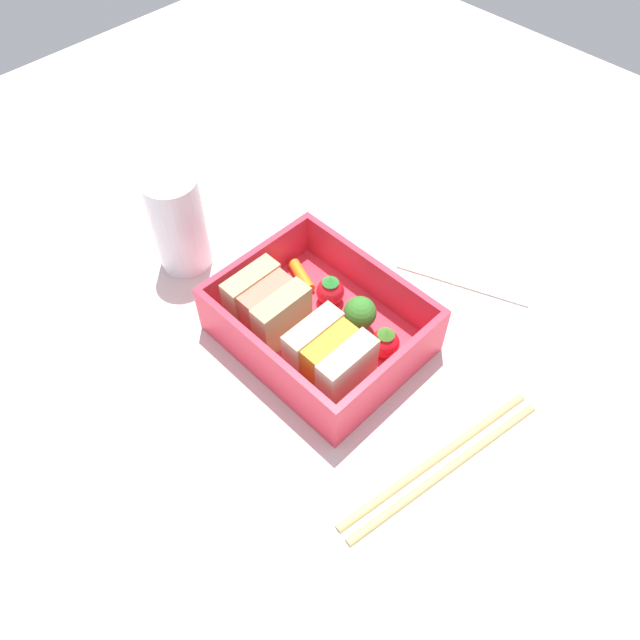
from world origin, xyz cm
name	(u,v)px	position (x,y,z in cm)	size (l,w,h in cm)	color
ground_plane	(320,345)	(0.00, 0.00, -1.00)	(120.00, 120.00, 2.00)	beige
bento_tray	(320,335)	(0.00, 0.00, 0.60)	(16.82, 13.50, 1.20)	#E53148
bento_rim	(320,316)	(0.00, 0.00, 3.28)	(16.82, 13.50, 4.15)	#E53148
sandwich_left	(330,357)	(-3.75, 2.63, 3.67)	(5.69, 5.26, 4.94)	beige
sandwich_center_left	(267,306)	(3.75, 2.63, 3.67)	(5.69, 5.26, 4.94)	tan
strawberry_left	(385,343)	(-5.47, -2.24, 2.57)	(2.49, 2.49, 3.09)	red
broccoli_floret	(360,313)	(-2.26, -2.55, 3.38)	(2.86, 2.86, 3.70)	#81D160
strawberry_far_left	(330,291)	(1.76, -3.05, 2.58)	(2.52, 2.52, 3.12)	red
carrot_stick_far_left	(302,276)	(5.40, -2.96, 1.75)	(1.10, 1.10, 3.64)	orange
chopstick_pair	(442,463)	(-15.19, 1.92, 0.35)	(4.96, 19.10, 0.70)	tan
drinking_glass	(178,223)	(16.02, 2.51, 4.99)	(5.00, 5.00, 9.99)	white
folded_napkin	(473,253)	(-3.42, -18.05, 0.20)	(12.88, 9.29, 0.40)	silver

